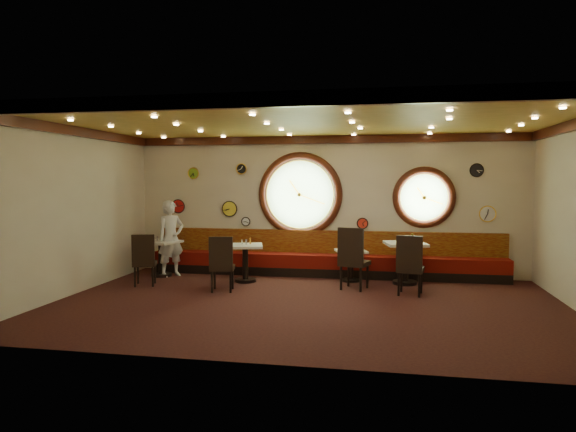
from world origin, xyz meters
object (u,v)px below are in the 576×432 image
Objects in this scene: condiment_c_salt at (347,247)px; condiment_b_pepper at (246,242)px; condiment_a_bottle at (168,237)px; table_a at (161,254)px; chair_c at (353,254)px; condiment_a_salt at (157,238)px; condiment_c_bottle at (357,246)px; table_b at (245,258)px; condiment_d_pepper at (407,240)px; condiment_d_bottle at (412,238)px; chair_b at (222,260)px; waiter at (171,238)px; table_d at (405,258)px; condiment_b_bottle at (250,241)px; chair_a at (144,256)px; condiment_c_pepper at (354,248)px; table_c at (351,262)px; condiment_d_salt at (403,240)px; chair_d at (410,261)px; condiment_b_salt at (242,242)px; condiment_a_pepper at (162,239)px.

condiment_b_pepper is at bearing -166.13° from condiment_c_salt.
table_a is at bearing -169.47° from condiment_a_bottle.
chair_c is 7.57× the size of condiment_a_salt.
table_b is at bearing -168.70° from condiment_c_bottle.
table_b is 2.41m from condiment_c_bottle.
chair_c is at bearing -144.65° from condiment_d_pepper.
condiment_a_bottle is 5.40m from condiment_d_bottle.
condiment_a_bottle is (-1.70, 1.37, 0.26)m from chair_b.
chair_c is at bearing -78.92° from condiment_c_salt.
table_d is at bearing -50.13° from waiter.
condiment_c_salt is 0.62× the size of condiment_a_bottle.
condiment_a_bottle reaches higher than condiment_c_bottle.
condiment_b_pepper is 0.65× the size of condiment_d_bottle.
table_b is 0.40m from condiment_b_bottle.
chair_a is at bearing -166.10° from condiment_d_bottle.
condiment_a_bottle is (-4.19, -0.10, 0.16)m from condiment_c_pepper.
table_b is (2.05, -0.27, -0.00)m from table_a.
condiment_d_salt is (1.09, 0.00, 0.50)m from table_c.
chair_d is 1.80m from condiment_c_salt.
chair_a is 0.94× the size of chair_d.
condiment_a_bottle is (0.04, 1.13, 0.27)m from chair_a.
chair_d is 3.59m from condiment_b_salt.
chair_a reaches higher than table_b.
table_d is 1.08m from condiment_c_pepper.
condiment_a_pepper is 5.41m from condiment_d_pepper.
condiment_b_pepper is at bearing -7.80° from condiment_a_salt.
condiment_d_pepper reaches higher than table_d.
chair_c is at bearing -88.77° from condiment_c_pepper.
condiment_a_salt is at bearing -178.07° from table_c.
condiment_c_salt is at bearing 2.95° from condiment_a_salt.
chair_c is 1.09× the size of chair_d.
condiment_a_bottle is at bearing -172.81° from chair_c.
table_a is 5.58m from condiment_d_bottle.
condiment_a_bottle is (-1.89, 0.30, 0.38)m from table_b.
chair_b is 0.95× the size of chair_d.
condiment_d_salt is at bearing -3.32° from condiment_c_salt.
chair_d is at bearing -12.76° from condiment_b_salt.
condiment_d_salt is 5.15m from waiter.
chair_d is (5.33, 0.10, 0.04)m from chair_a.
chair_c is 0.83m from condiment_c_pepper.
table_d reaches higher than table_a.
condiment_a_pepper is 0.65× the size of condiment_c_bottle.
chair_d is 1.61m from condiment_c_bottle.
table_a is at bearing -178.32° from condiment_c_pepper.
table_c is 7.61× the size of condiment_a_pepper.
table_d is 1.26m from condiment_c_salt.
condiment_a_pepper is at bearing -148.65° from condiment_a_bottle.
waiter reaches higher than condiment_a_pepper.
chair_b is 0.39× the size of waiter.
condiment_d_salt is at bearing -3.82° from chair_a.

